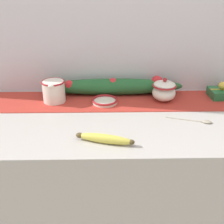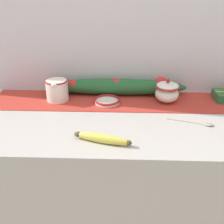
{
  "view_description": "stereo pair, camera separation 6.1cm",
  "coord_description": "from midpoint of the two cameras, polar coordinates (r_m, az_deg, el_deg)",
  "views": [
    {
      "loc": [
        -0.03,
        -1.11,
        1.5
      ],
      "look_at": [
        -0.01,
        -0.05,
        0.97
      ],
      "focal_mm": 45.0,
      "sensor_mm": 36.0,
      "label": 1
    },
    {
      "loc": [
        0.03,
        -1.11,
        1.5
      ],
      "look_at": [
        -0.01,
        -0.05,
        0.97
      ],
      "focal_mm": 45.0,
      "sensor_mm": 36.0,
      "label": 2
    }
  ],
  "objects": [
    {
      "name": "small_dish",
      "position": [
        1.39,
        0.26,
        2.3
      ],
      "size": [
        0.13,
        0.13,
        0.02
      ],
      "color": "white",
      "rests_on": "countertop"
    },
    {
      "name": "table_runner",
      "position": [
        1.41,
        1.98,
        2.24
      ],
      "size": [
        1.25,
        0.25,
        0.0
      ],
      "primitive_type": "cube",
      "color": "#B23328",
      "rests_on": "countertop"
    },
    {
      "name": "countertop",
      "position": [
        1.52,
        1.66,
        -16.68
      ],
      "size": [
        1.36,
        0.63,
        0.92
      ],
      "primitive_type": "cube",
      "color": "#B7B2AD",
      "rests_on": "ground_plane"
    },
    {
      "name": "poinsettia_garland",
      "position": [
        1.48,
        2.14,
        5.2
      ],
      "size": [
        0.74,
        0.09,
        0.1
      ],
      "color": "#235B2D",
      "rests_on": "countertop"
    },
    {
      "name": "banana",
      "position": [
        1.07,
        -0.34,
        -5.4
      ],
      "size": [
        0.23,
        0.09,
        0.04
      ],
      "rotation": [
        0.0,
        0.0,
        -0.26
      ],
      "color": "#DBCC4C",
      "rests_on": "countertop"
    },
    {
      "name": "back_wall",
      "position": [
        1.48,
        2.19,
        14.65
      ],
      "size": [
        2.16,
        0.04,
        2.4
      ],
      "primitive_type": "cube",
      "color": "silver",
      "rests_on": "ground_plane"
    },
    {
      "name": "cream_pitcher",
      "position": [
        1.42,
        -9.9,
        4.57
      ],
      "size": [
        0.12,
        0.13,
        0.11
      ],
      "color": "white",
      "rests_on": "countertop"
    },
    {
      "name": "spoon",
      "position": [
        1.27,
        19.65,
        -2.32
      ],
      "size": [
        0.19,
        0.07,
        0.01
      ],
      "rotation": [
        0.0,
        0.0,
        -0.3
      ],
      "color": "#A89E89",
      "rests_on": "countertop"
    },
    {
      "name": "sugar_bowl",
      "position": [
        1.42,
        12.35,
        4.05
      ],
      "size": [
        0.12,
        0.12,
        0.12
      ],
      "color": "white",
      "rests_on": "countertop"
    }
  ]
}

